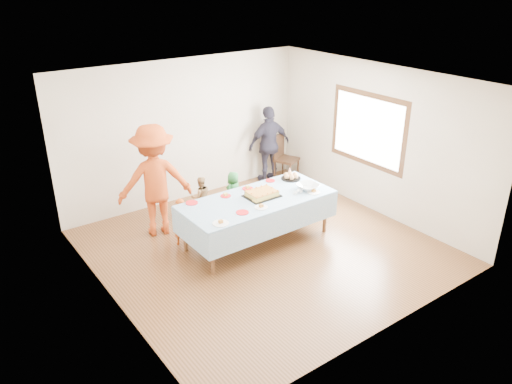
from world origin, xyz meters
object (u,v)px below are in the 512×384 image
adult_left (155,181)px  dining_chair (283,155)px  party_table (257,201)px  birthday_cake (262,194)px

adult_left → dining_chair: bearing=-153.7°
dining_chair → party_table: bearing=-161.1°
party_table → adult_left: 1.74m
party_table → birthday_cake: bearing=7.3°
dining_chair → adult_left: bearing=166.9°
birthday_cake → adult_left: bearing=135.9°
dining_chair → birthday_cake: bearing=-159.9°
party_table → adult_left: adult_left is taller
birthday_cake → party_table: bearing=-172.7°
party_table → dining_chair: dining_chair is taller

